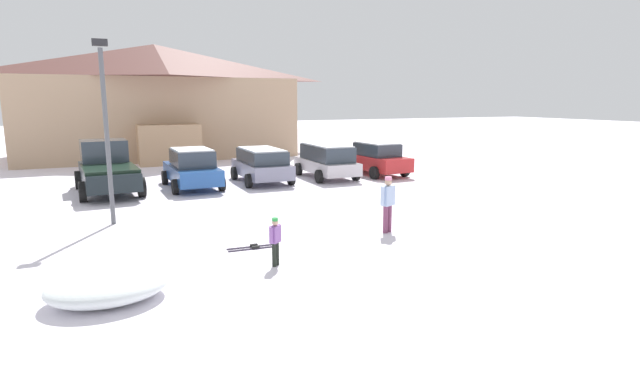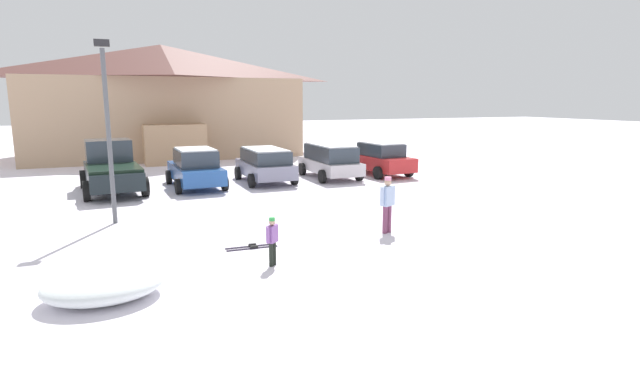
% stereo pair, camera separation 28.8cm
% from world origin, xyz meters
% --- Properties ---
extents(ground, '(160.00, 160.00, 0.00)m').
position_xyz_m(ground, '(0.00, 0.00, 0.00)').
color(ground, white).
extents(ski_lodge, '(17.90, 11.77, 7.58)m').
position_xyz_m(ski_lodge, '(-3.11, 30.20, 3.84)').
color(ski_lodge, tan).
rests_on(ski_lodge, ground).
extents(parked_blue_hatchback, '(2.27, 4.49, 1.76)m').
position_xyz_m(parked_blue_hatchback, '(-3.35, 15.64, 0.88)').
color(parked_blue_hatchback, '#244F95').
rests_on(parked_blue_hatchback, ground).
extents(parked_grey_wagon, '(2.23, 4.11, 1.61)m').
position_xyz_m(parked_grey_wagon, '(-0.08, 15.81, 0.88)').
color(parked_grey_wagon, gray).
rests_on(parked_grey_wagon, ground).
extents(parked_silver_wagon, '(2.18, 4.43, 1.69)m').
position_xyz_m(parked_silver_wagon, '(3.28, 15.80, 0.91)').
color(parked_silver_wagon, '#BDB6BB').
rests_on(parked_silver_wagon, ground).
extents(parked_red_sedan, '(2.32, 4.58, 1.70)m').
position_xyz_m(parked_red_sedan, '(6.10, 15.86, 0.85)').
color(parked_red_sedan, '#B42324').
rests_on(parked_red_sedan, ground).
extents(pickup_truck, '(2.71, 5.53, 2.15)m').
position_xyz_m(pickup_truck, '(-6.80, 16.08, 0.99)').
color(pickup_truck, black).
rests_on(pickup_truck, ground).
extents(skier_adult_in_blue_parka, '(0.58, 0.37, 1.67)m').
position_xyz_m(skier_adult_in_blue_parka, '(0.59, 5.63, 0.94)').
color(skier_adult_in_blue_parka, '#6F3754').
rests_on(skier_adult_in_blue_parka, ground).
extents(skier_child_in_purple_jacket, '(0.35, 0.31, 1.16)m').
position_xyz_m(skier_child_in_purple_jacket, '(-3.41, 4.10, 0.66)').
color(skier_child_in_purple_jacket, black).
rests_on(skier_child_in_purple_jacket, ground).
extents(pair_of_skis, '(1.37, 0.35, 0.08)m').
position_xyz_m(pair_of_skis, '(-3.49, 5.69, 0.02)').
color(pair_of_skis, '#251F2F').
rests_on(pair_of_skis, ground).
extents(lamp_post, '(0.44, 0.24, 5.64)m').
position_xyz_m(lamp_post, '(-6.79, 10.00, 3.17)').
color(lamp_post, '#515459').
rests_on(lamp_post, ground).
extents(plowed_snow_pile, '(2.28, 1.82, 0.57)m').
position_xyz_m(plowed_snow_pile, '(-7.08, 3.48, 0.29)').
color(plowed_snow_pile, silver).
rests_on(plowed_snow_pile, ground).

